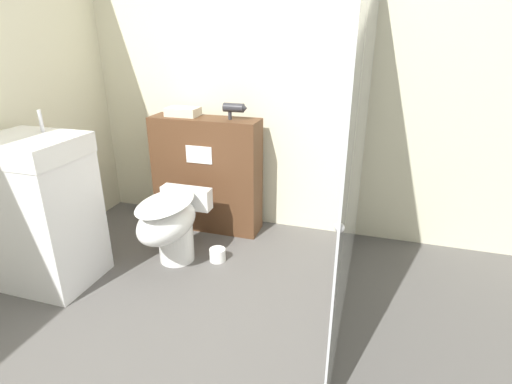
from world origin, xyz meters
name	(u,v)px	position (x,y,z in m)	size (l,w,h in m)	color
wall_back	(261,79)	(0.00, 2.07, 1.25)	(8.00, 0.06, 2.50)	beige
partition_panel	(207,175)	(-0.40, 1.82, 0.48)	(0.90, 0.27, 0.96)	#51331E
shower_glass	(358,150)	(0.85, 1.11, 0.99)	(0.04, 1.86, 1.99)	silver
toilet	(171,223)	(-0.40, 1.19, 0.32)	(0.39, 0.65, 0.52)	white
sink_vanity	(42,212)	(-1.09, 0.76, 0.51)	(0.59, 0.51, 1.15)	white
hair_drier	(235,108)	(-0.13, 1.82, 1.05)	(0.19, 0.07, 0.13)	#2D2D33
folded_towel	(183,112)	(-0.59, 1.84, 0.99)	(0.26, 0.17, 0.07)	beige
spare_toilet_roll	(218,255)	(-0.11, 1.31, 0.05)	(0.12, 0.12, 0.10)	white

